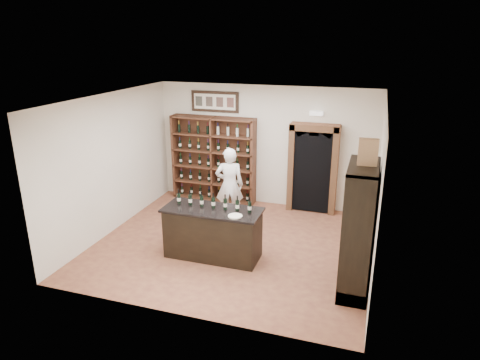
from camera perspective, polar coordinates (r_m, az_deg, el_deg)
name	(u,v)px	position (r m, az deg, el deg)	size (l,w,h in m)	color
floor	(233,244)	(8.99, -0.98, -8.53)	(5.50, 5.50, 0.00)	#98603C
ceiling	(232,99)	(8.08, -1.09, 10.76)	(5.50, 5.50, 0.00)	white
wall_back	(265,146)	(10.72, 3.31, 4.54)	(5.50, 0.04, 3.00)	white
wall_left	(112,163)	(9.63, -16.72, 2.13)	(0.04, 5.00, 3.00)	white
wall_right	(378,190)	(8.00, 17.95, -1.31)	(0.04, 5.00, 3.00)	white
wine_shelf	(214,159)	(11.06, -3.48, 2.83)	(2.20, 0.38, 2.20)	#4F2E1B
framed_picture	(215,102)	(10.88, -3.37, 10.39)	(1.25, 0.04, 0.52)	black
arched_doorway	(313,166)	(10.42, 9.70, 1.82)	(1.17, 0.35, 2.17)	black
emergency_light	(316,113)	(10.22, 10.16, 8.75)	(0.30, 0.10, 0.10)	white
tasting_counter	(213,233)	(8.33, -3.65, -7.09)	(1.88, 0.78, 1.00)	black
counter_bottle_0	(179,198)	(8.41, -8.15, -2.44)	(0.07, 0.07, 0.30)	black
counter_bottle_1	(190,200)	(8.32, -6.66, -2.63)	(0.07, 0.07, 0.30)	black
counter_bottle_2	(202,201)	(8.22, -5.13, -2.82)	(0.07, 0.07, 0.30)	black
counter_bottle_3	(213,203)	(8.14, -3.57, -3.02)	(0.07, 0.07, 0.30)	black
counter_bottle_4	(225,204)	(8.06, -1.98, -3.22)	(0.07, 0.07, 0.30)	black
counter_bottle_5	(237,205)	(7.99, -0.36, -3.42)	(0.07, 0.07, 0.30)	black
counter_bottle_6	(250,207)	(7.92, 1.29, -3.62)	(0.07, 0.07, 0.30)	black
side_cabinet	(359,249)	(7.46, 15.53, -8.80)	(0.48, 1.20, 2.20)	black
shopkeeper	(229,185)	(9.77, -1.41, -0.68)	(0.64, 0.42, 1.75)	white
plate	(235,216)	(7.77, -0.65, -4.84)	(0.26, 0.26, 0.02)	silver
wine_crate	(368,152)	(6.88, 16.70, 3.59)	(0.30, 0.12, 0.42)	tan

